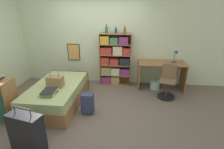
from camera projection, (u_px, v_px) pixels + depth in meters
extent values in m
plane|color=#66564C|center=(89.00, 105.00, 4.22)|extent=(14.00, 14.00, 0.00)
cube|color=beige|center=(99.00, 40.00, 5.20)|extent=(10.00, 0.06, 2.60)
cube|color=black|center=(74.00, 52.00, 5.38)|extent=(0.38, 0.02, 0.51)
cube|color=#DB994C|center=(74.00, 52.00, 5.37)|extent=(0.34, 0.01, 0.47)
cube|color=olive|center=(58.00, 98.00, 4.24)|extent=(1.07, 1.89, 0.31)
cube|color=#9EAD70|center=(57.00, 88.00, 4.15)|extent=(1.04, 1.86, 0.20)
cube|color=olive|center=(70.00, 80.00, 5.06)|extent=(1.07, 0.04, 0.52)
cube|color=#93704C|center=(55.00, 82.00, 3.96)|extent=(0.36, 0.20, 0.24)
torus|color=#93704C|center=(54.00, 74.00, 3.89)|extent=(0.21, 0.02, 0.21)
cube|color=#427A4C|center=(49.00, 93.00, 3.65)|extent=(0.25, 0.29, 0.02)
cube|color=silver|center=(49.00, 93.00, 3.65)|extent=(0.31, 0.37, 0.01)
cube|color=silver|center=(49.00, 92.00, 3.64)|extent=(0.25, 0.29, 0.02)
cube|color=#99894C|center=(49.00, 91.00, 3.62)|extent=(0.29, 0.36, 0.02)
cube|color=#232328|center=(49.00, 91.00, 3.61)|extent=(0.28, 0.37, 0.01)
cube|color=black|center=(27.00, 132.00, 2.80)|extent=(0.60, 0.35, 0.66)
cylinder|color=#2D2D33|center=(14.00, 110.00, 2.71)|extent=(0.01, 0.01, 0.12)
cylinder|color=#2D2D33|center=(30.00, 114.00, 2.62)|extent=(0.01, 0.01, 0.12)
cube|color=#2D2D33|center=(22.00, 108.00, 2.64)|extent=(0.33, 0.09, 0.02)
cube|color=olive|center=(100.00, 59.00, 5.20)|extent=(0.02, 0.30, 1.54)
cube|color=olive|center=(130.00, 60.00, 5.11)|extent=(0.02, 0.30, 1.54)
cube|color=olive|center=(116.00, 59.00, 5.29)|extent=(0.91, 0.01, 1.54)
cube|color=olive|center=(115.00, 83.00, 5.43)|extent=(0.87, 0.30, 0.02)
cube|color=olive|center=(115.00, 74.00, 5.32)|extent=(0.87, 0.30, 0.02)
cube|color=olive|center=(115.00, 65.00, 5.21)|extent=(0.87, 0.30, 0.02)
cube|color=olive|center=(115.00, 55.00, 5.10)|extent=(0.87, 0.30, 0.02)
cube|color=olive|center=(115.00, 44.00, 4.99)|extent=(0.87, 0.30, 0.02)
cube|color=olive|center=(115.00, 34.00, 4.89)|extent=(0.87, 0.30, 0.02)
cube|color=#7A336B|center=(106.00, 80.00, 5.40)|extent=(0.30, 0.23, 0.23)
cube|color=#99894C|center=(115.00, 80.00, 5.37)|extent=(0.24, 0.23, 0.24)
cube|color=#99894C|center=(106.00, 70.00, 5.29)|extent=(0.28, 0.23, 0.23)
cube|color=beige|center=(115.00, 71.00, 5.27)|extent=(0.26, 0.23, 0.21)
cube|color=#7A336B|center=(125.00, 72.00, 5.24)|extent=(0.26, 0.23, 0.20)
cube|color=#B2382D|center=(105.00, 61.00, 5.19)|extent=(0.24, 0.23, 0.22)
cube|color=#B2382D|center=(114.00, 62.00, 5.16)|extent=(0.25, 0.23, 0.19)
cube|color=#232328|center=(125.00, 61.00, 5.13)|extent=(0.30, 0.23, 0.22)
cube|color=#B2382D|center=(106.00, 51.00, 5.07)|extent=(0.32, 0.23, 0.20)
cube|color=beige|center=(118.00, 50.00, 5.03)|extent=(0.26, 0.23, 0.25)
cube|color=#B2382D|center=(126.00, 51.00, 5.02)|extent=(0.22, 0.23, 0.21)
cube|color=gold|center=(105.00, 40.00, 4.96)|extent=(0.25, 0.23, 0.23)
cube|color=#427A4C|center=(114.00, 41.00, 4.95)|extent=(0.22, 0.23, 0.19)
cube|color=#7A336B|center=(123.00, 41.00, 4.91)|extent=(0.26, 0.23, 0.21)
cylinder|color=#1E6B2D|center=(106.00, 30.00, 4.89)|extent=(0.07, 0.07, 0.17)
cylinder|color=#1E6B2D|center=(106.00, 26.00, 4.85)|extent=(0.03, 0.03, 0.05)
cylinder|color=#232328|center=(106.00, 25.00, 4.84)|extent=(0.03, 0.03, 0.02)
cylinder|color=navy|center=(116.00, 31.00, 4.89)|extent=(0.06, 0.06, 0.13)
cylinder|color=navy|center=(116.00, 28.00, 4.86)|extent=(0.02, 0.02, 0.04)
cylinder|color=#232328|center=(116.00, 27.00, 4.85)|extent=(0.03, 0.03, 0.01)
cylinder|color=brown|center=(125.00, 31.00, 4.79)|extent=(0.06, 0.06, 0.16)
cylinder|color=brown|center=(125.00, 27.00, 4.75)|extent=(0.02, 0.02, 0.05)
cylinder|color=#232328|center=(125.00, 26.00, 4.74)|extent=(0.03, 0.03, 0.02)
cube|color=olive|center=(162.00, 63.00, 4.88)|extent=(1.29, 0.62, 0.02)
cube|color=olive|center=(139.00, 75.00, 5.08)|extent=(0.03, 0.58, 0.75)
cube|color=olive|center=(183.00, 77.00, 4.95)|extent=(0.03, 0.58, 0.75)
cylinder|color=navy|center=(174.00, 62.00, 4.90)|extent=(0.14, 0.14, 0.02)
cylinder|color=navy|center=(174.00, 57.00, 4.85)|extent=(0.02, 0.02, 0.26)
cone|color=navy|center=(177.00, 52.00, 4.79)|extent=(0.16, 0.12, 0.16)
cylinder|color=black|center=(166.00, 96.00, 4.58)|extent=(0.44, 0.44, 0.06)
cylinder|color=#333338|center=(167.00, 90.00, 4.51)|extent=(0.05, 0.05, 0.46)
cube|color=brown|center=(168.00, 81.00, 4.42)|extent=(0.49, 0.49, 0.03)
cube|color=brown|center=(169.00, 71.00, 4.51)|extent=(0.35, 0.14, 0.38)
cube|color=#2D3856|center=(88.00, 104.00, 3.84)|extent=(0.26, 0.19, 0.46)
cube|color=#2D3856|center=(87.00, 109.00, 3.77)|extent=(0.18, 0.03, 0.21)
cylinder|color=#99C1B2|center=(155.00, 85.00, 5.07)|extent=(0.28, 0.28, 0.23)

